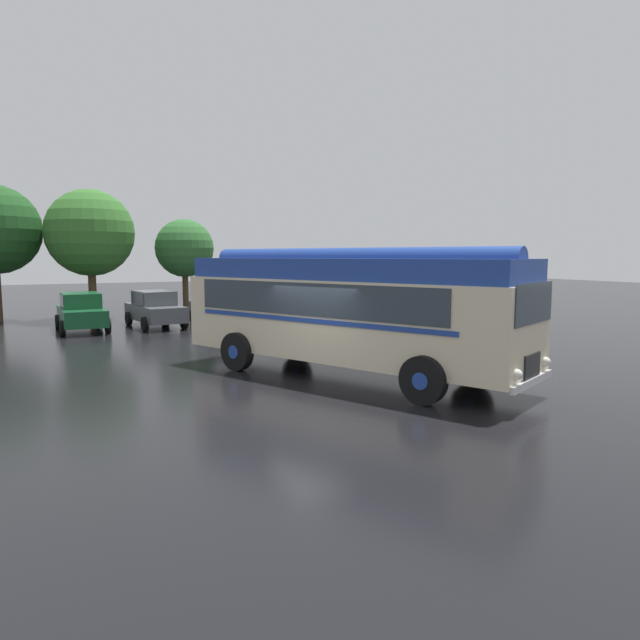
{
  "coord_description": "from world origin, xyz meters",
  "views": [
    {
      "loc": [
        -6.76,
        -12.79,
        3.28
      ],
      "look_at": [
        0.88,
        1.97,
        1.4
      ],
      "focal_mm": 32.0,
      "sensor_mm": 36.0,
      "label": 1
    }
  ],
  "objects": [
    {
      "name": "car_near_left",
      "position": [
        -4.65,
        13.99,
        0.85
      ],
      "size": [
        2.02,
        4.23,
        1.66
      ],
      "color": "#144C28",
      "rests_on": "ground"
    },
    {
      "name": "tree_centre",
      "position": [
        -3.63,
        18.43,
        4.42
      ],
      "size": [
        4.38,
        4.38,
        6.62
      ],
      "color": "#4C3823",
      "rests_on": "ground"
    },
    {
      "name": "vintage_bus",
      "position": [
        0.88,
        0.46,
        1.89
      ],
      "size": [
        6.29,
        10.22,
        3.49
      ],
      "color": "beige",
      "rests_on": "ground"
    },
    {
      "name": "tree_right_of_centre",
      "position": [
        1.07,
        18.52,
        3.66
      ],
      "size": [
        3.17,
        3.17,
        5.27
      ],
      "color": "#4C3823",
      "rests_on": "ground"
    },
    {
      "name": "ground_plane",
      "position": [
        0.0,
        0.0,
        0.0
      ],
      "size": [
        120.0,
        120.0,
        0.0
      ],
      "primitive_type": "plane",
      "color": "black"
    },
    {
      "name": "car_mid_left",
      "position": [
        -1.49,
        13.98,
        0.85
      ],
      "size": [
        2.29,
        4.36,
        1.66
      ],
      "color": "#4C5156",
      "rests_on": "ground"
    },
    {
      "name": "car_mid_right",
      "position": [
        1.34,
        13.36,
        0.85
      ],
      "size": [
        2.05,
        4.25,
        1.66
      ],
      "color": "black",
      "rests_on": "ground"
    }
  ]
}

